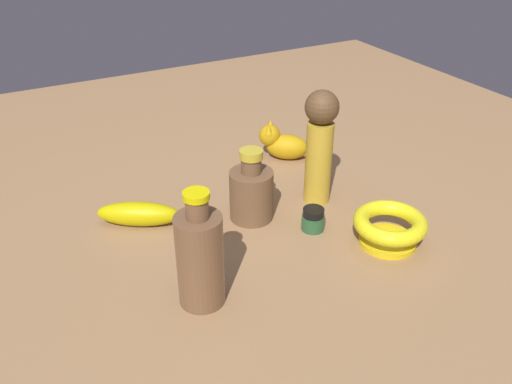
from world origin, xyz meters
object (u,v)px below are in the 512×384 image
bottle_tall (200,257)px  cat_figurine (282,143)px  banana (139,214)px  person_figure_adult (320,143)px  bottle_short (250,192)px  nail_polish_jar (313,219)px  bowl (390,226)px

bottle_tall → cat_figurine: bearing=-134.5°
bottle_tall → banana: (0.02, -0.26, -0.06)m
person_figure_adult → bottle_short: person_figure_adult is taller
bottle_tall → nail_polish_jar: bottle_tall is taller
person_figure_adult → cat_figurine: bearing=-100.3°
person_figure_adult → bowl: bearing=98.5°
cat_figurine → banana: size_ratio=0.73×
bottle_tall → nail_polish_jar: size_ratio=4.46×
cat_figurine → bowl: cat_figurine is taller
nail_polish_jar → banana: size_ratio=0.28×
nail_polish_jar → banana: banana is taller
bottle_tall → person_figure_adult: bearing=-152.4°
cat_figurine → bottle_tall: bearing=45.5°
bottle_short → bowl: bearing=132.6°
bottle_short → banana: size_ratio=0.91×
nail_polish_jar → bottle_short: bearing=-47.1°
bottle_tall → nail_polish_jar: bearing=-162.1°
person_figure_adult → bottle_short: size_ratio=1.63×
nail_polish_jar → bowl: bearing=132.4°
bowl → banana: bearing=-35.8°
bowl → cat_figurine: bearing=-91.2°
bottle_short → cat_figurine: bearing=-134.0°
bottle_tall → banana: bearing=-85.3°
cat_figurine → nail_polish_jar: size_ratio=2.63×
cat_figurine → person_figure_adult: (0.04, 0.20, 0.09)m
bowl → person_figure_adult: bearing=-81.5°
bowl → person_figure_adult: person_figure_adult is taller
nail_polish_jar → banana: (0.29, -0.17, 0.00)m
bottle_tall → person_figure_adult: 0.38m
bowl → nail_polish_jar: bowl is taller
person_figure_adult → nail_polish_jar: 0.15m
bottle_tall → person_figure_adult: size_ratio=0.83×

